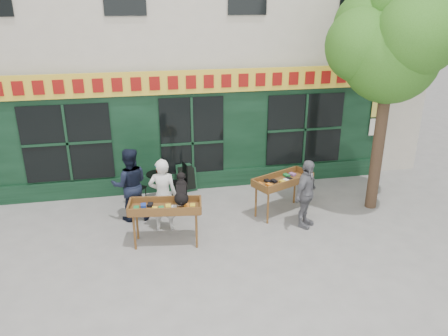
{
  "coord_description": "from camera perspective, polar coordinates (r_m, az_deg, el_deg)",
  "views": [
    {
      "loc": [
        -1.42,
        -8.84,
        4.98
      ],
      "look_at": [
        0.5,
        0.5,
        1.28
      ],
      "focal_mm": 35.0,
      "sensor_mm": 36.0,
      "label": 1
    }
  ],
  "objects": [
    {
      "name": "potted_plant",
      "position": [
        11.36,
        -8.68,
        -0.04
      ],
      "size": [
        0.18,
        0.15,
        0.29
      ],
      "primitive_type": "imported",
      "rotation": [
        0.0,
        0.0,
        -0.32
      ],
      "color": "gray",
      "rests_on": "bistro_table"
    },
    {
      "name": "woman",
      "position": [
        9.94,
        -7.97,
        -3.5
      ],
      "size": [
        0.68,
        0.5,
        1.72
      ],
      "primitive_type": "imported",
      "rotation": [
        0.0,
        0.0,
        3.0
      ],
      "color": "silver",
      "rests_on": "ground"
    },
    {
      "name": "bistro_chair_left",
      "position": [
        11.43,
        -11.69,
        -2.0
      ],
      "size": [
        0.5,
        0.5,
        0.95
      ],
      "rotation": [
        0.0,
        0.0,
        0.99
      ],
      "color": "black",
      "rests_on": "ground"
    },
    {
      "name": "man_right",
      "position": [
        10.16,
        10.64,
        -3.37
      ],
      "size": [
        0.96,
        0.95,
        1.63
      ],
      "primitive_type": "imported",
      "rotation": [
        0.0,
        0.0,
        0.77
      ],
      "color": "slate",
      "rests_on": "ground"
    },
    {
      "name": "dog",
      "position": [
        9.15,
        -5.61,
        -2.69
      ],
      "size": [
        0.42,
        0.64,
        0.6
      ],
      "primitive_type": null,
      "rotation": [
        0.0,
        0.0,
        -0.14
      ],
      "color": "black",
      "rests_on": "book_cart_center"
    },
    {
      "name": "book_cart_center",
      "position": [
        9.37,
        -7.67,
        -5.35
      ],
      "size": [
        1.57,
        0.82,
        0.99
      ],
      "rotation": [
        0.0,
        0.0,
        -0.14
      ],
      "color": "brown",
      "rests_on": "ground"
    },
    {
      "name": "bistro_table",
      "position": [
        11.49,
        -8.58,
        -1.74
      ],
      "size": [
        0.6,
        0.6,
        0.76
      ],
      "color": "black",
      "rests_on": "ground"
    },
    {
      "name": "man_left",
      "position": [
        10.52,
        -12.18,
        -2.14
      ],
      "size": [
        0.89,
        0.7,
        1.79
      ],
      "primitive_type": "imported",
      "rotation": [
        0.0,
        0.0,
        3.17
      ],
      "color": "black",
      "rests_on": "ground"
    },
    {
      "name": "chalkboard",
      "position": [
        12.01,
        -4.89,
        -1.29
      ],
      "size": [
        0.59,
        0.29,
        0.79
      ],
      "rotation": [
        0.0,
        0.0,
        0.19
      ],
      "color": "black",
      "rests_on": "ground"
    },
    {
      "name": "ground",
      "position": [
        10.25,
        -2.19,
        -7.88
      ],
      "size": [
        80.0,
        80.0,
        0.0
      ],
      "primitive_type": "plane",
      "color": "slate",
      "rests_on": "ground"
    },
    {
      "name": "book_cart_right",
      "position": [
        10.7,
        7.68,
        -1.86
      ],
      "size": [
        1.62,
        1.18,
        0.99
      ],
      "rotation": [
        0.0,
        0.0,
        0.42
      ],
      "color": "brown",
      "rests_on": "ground"
    },
    {
      "name": "street_tree",
      "position": [
        10.88,
        21.16,
        15.26
      ],
      "size": [
        3.05,
        2.9,
        5.6
      ],
      "color": "#382619",
      "rests_on": "ground"
    },
    {
      "name": "bistro_chair_right",
      "position": [
        11.59,
        -5.46,
        -1.31
      ],
      "size": [
        0.43,
        0.43,
        0.95
      ],
      "rotation": [
        0.0,
        0.0,
        -1.37
      ],
      "color": "black",
      "rests_on": "ground"
    }
  ]
}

